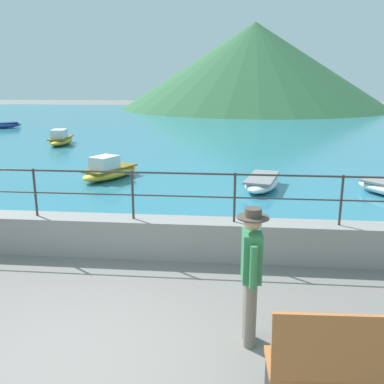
% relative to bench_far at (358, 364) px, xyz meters
% --- Properties ---
extents(ground_plane, '(120.00, 120.00, 0.00)m').
position_rel_bench_far_xyz_m(ground_plane, '(-3.03, 0.50, -0.56)').
color(ground_plane, slate).
extents(promenade_wall, '(20.00, 0.56, 0.70)m').
position_rel_bench_far_xyz_m(promenade_wall, '(-3.03, 3.70, -0.21)').
color(promenade_wall, gray).
rests_on(promenade_wall, ground).
extents(railing, '(18.44, 0.04, 0.90)m').
position_rel_bench_far_xyz_m(railing, '(-3.03, 3.70, 0.76)').
color(railing, '#383330').
rests_on(railing, promenade_wall).
extents(lake_water, '(64.00, 44.32, 0.06)m').
position_rel_bench_far_xyz_m(lake_water, '(-3.03, 26.34, -0.53)').
color(lake_water, teal).
rests_on(lake_water, ground).
extents(hill_main, '(28.55, 28.55, 8.93)m').
position_rel_bench_far_xyz_m(hill_main, '(0.75, 44.77, 3.90)').
color(hill_main, '#33663D').
rests_on(hill_main, ground).
extents(bench_far, '(1.72, 0.62, 1.13)m').
position_rel_bench_far_xyz_m(bench_far, '(0.00, 0.00, 0.00)').
color(bench_far, '#B76633').
rests_on(bench_far, ground).
extents(person_walking, '(0.38, 0.57, 1.75)m').
position_rel_bench_far_xyz_m(person_walking, '(-0.99, 1.10, 0.42)').
color(person_walking, slate).
rests_on(person_walking, ground).
extents(boat_2, '(1.82, 2.46, 0.76)m').
position_rel_bench_far_xyz_m(boat_2, '(-5.20, 9.54, -0.23)').
color(boat_2, gold).
rests_on(boat_2, lake_water).
extents(boat_3, '(1.11, 2.38, 0.76)m').
position_rel_bench_far_xyz_m(boat_3, '(-9.62, 16.48, -0.23)').
color(boat_3, gold).
rests_on(boat_3, lake_water).
extents(boat_4, '(2.41, 2.03, 0.36)m').
position_rel_bench_far_xyz_m(boat_4, '(-16.22, 23.11, -0.30)').
color(boat_4, '#2D4C9E').
rests_on(boat_4, lake_water).
extents(boat_6, '(1.40, 2.44, 0.36)m').
position_rel_bench_far_xyz_m(boat_6, '(-0.38, 8.71, -0.30)').
color(boat_6, white).
rests_on(boat_6, lake_water).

